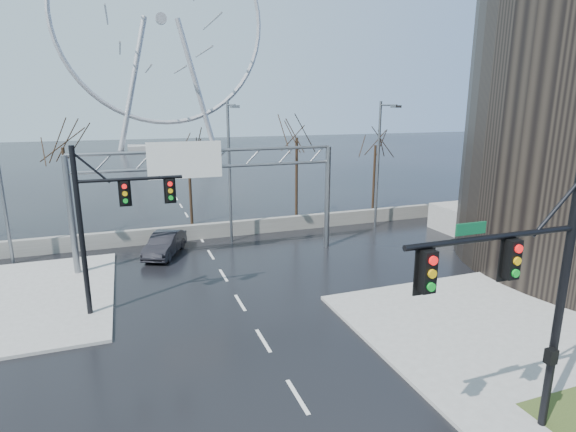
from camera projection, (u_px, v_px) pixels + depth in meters
name	position (u px, v px, depth m)	size (l,w,h in m)	color
ground	(297.00, 397.00, 15.30)	(260.00, 260.00, 0.00)	black
sidewalk_right_ext	(486.00, 322.00, 20.43)	(12.00, 10.00, 0.15)	gray
sidewalk_far	(8.00, 301.00, 22.58)	(10.00, 12.00, 0.15)	gray
barrier_wall	(201.00, 231.00, 33.42)	(52.00, 0.50, 1.10)	slate
signal_mast_near	(529.00, 287.00, 12.16)	(5.52, 0.41, 8.00)	black
signal_mast_far	(106.00, 215.00, 20.38)	(4.72, 0.41, 8.00)	black
sign_gantry	(204.00, 180.00, 27.59)	(16.36, 0.40, 7.60)	slate
streetlight_mid	(230.00, 162.00, 31.14)	(0.50, 2.55, 10.00)	slate
streetlight_right	(381.00, 155.00, 35.12)	(0.50, 2.55, 10.00)	slate
tree_left	(64.00, 158.00, 32.33)	(3.75, 3.75, 7.50)	black
tree_center	(189.00, 163.00, 36.43)	(3.25, 3.25, 6.50)	black
tree_right	(297.00, 147.00, 38.25)	(3.90, 3.90, 7.80)	black
tree_far_right	(375.00, 153.00, 41.56)	(3.40, 3.40, 6.80)	black
ferris_wheel	(162.00, 28.00, 97.42)	(45.00, 6.00, 50.91)	gray
car	(165.00, 244.00, 29.69)	(1.60, 4.59, 1.51)	black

